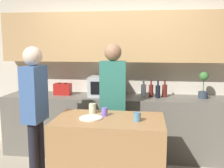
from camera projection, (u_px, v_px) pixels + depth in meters
name	position (u px, v px, depth m)	size (l,w,h in m)	color
back_wall	(122.00, 56.00, 4.19)	(6.40, 0.40, 2.70)	beige
back_counter	(120.00, 126.00, 4.08)	(3.60, 0.62, 0.92)	#6B665B
kitchen_island	(109.00, 157.00, 2.97)	(1.21, 0.73, 0.90)	#B27F4C
microwave	(106.00, 86.00, 4.05)	(0.52, 0.39, 0.30)	#B7BABC
toaster	(63.00, 89.00, 4.15)	(0.26, 0.16, 0.18)	#B21E19
potted_plant	(203.00, 85.00, 3.85)	(0.14, 0.14, 0.40)	#333D4C
bottle_0	(144.00, 90.00, 4.02)	(0.08, 0.08, 0.25)	silver
bottle_1	(151.00, 90.00, 3.98)	(0.07, 0.07, 0.26)	maroon
bottle_2	(158.00, 91.00, 3.89)	(0.07, 0.07, 0.26)	black
bottle_3	(165.00, 90.00, 3.98)	(0.08, 0.08, 0.26)	maroon
plate_on_island	(91.00, 118.00, 2.90)	(0.26, 0.26, 0.01)	white
cup_0	(137.00, 117.00, 2.79)	(0.08, 0.08, 0.10)	#598EAB
cup_1	(105.00, 112.00, 3.00)	(0.07, 0.07, 0.10)	#745BC4
cup_2	(92.00, 108.00, 3.12)	(0.09, 0.09, 0.12)	beige
person_left	(35.00, 105.00, 3.06)	(0.22, 0.35, 1.69)	black
person_center	(113.00, 96.00, 3.50)	(0.35, 0.23, 1.72)	black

